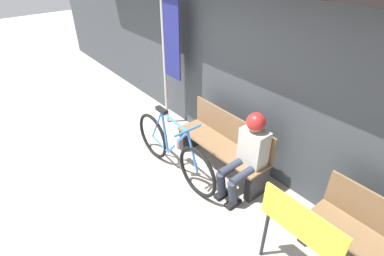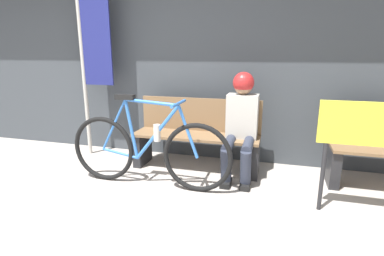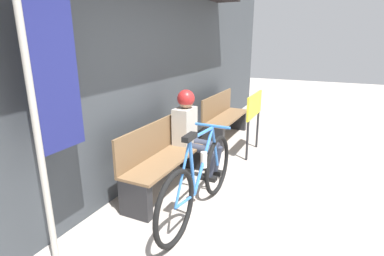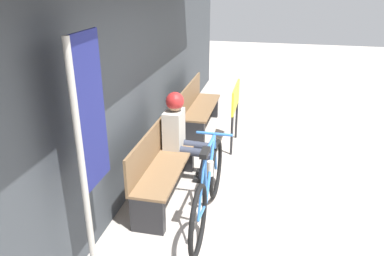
{
  "view_description": "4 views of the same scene",
  "coord_description": "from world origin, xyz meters",
  "px_view_note": "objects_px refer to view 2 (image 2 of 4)",
  "views": [
    {
      "loc": [
        2.94,
        -0.65,
        2.87
      ],
      "look_at": [
        0.45,
        1.35,
        0.82
      ],
      "focal_mm": 28.0,
      "sensor_mm": 36.0,
      "label": 1
    },
    {
      "loc": [
        1.44,
        -1.47,
        1.36
      ],
      "look_at": [
        0.62,
        1.42,
        0.6
      ],
      "focal_mm": 28.0,
      "sensor_mm": 36.0,
      "label": 2
    },
    {
      "loc": [
        -2.35,
        0.08,
        1.78
      ],
      "look_at": [
        0.41,
        1.39,
        0.87
      ],
      "focal_mm": 28.0,
      "sensor_mm": 36.0,
      "label": 3
    },
    {
      "loc": [
        -3.17,
        0.63,
        2.5
      ],
      "look_at": [
        0.57,
        1.47,
        0.92
      ],
      "focal_mm": 35.0,
      "sensor_mm": 36.0,
      "label": 4
    }
  ],
  "objects_px": {
    "signboard": "(370,134)",
    "person_seated": "(241,119)",
    "park_bench_near": "(197,137)",
    "banner_pole": "(92,51)",
    "bicycle": "(148,150)"
  },
  "relations": [
    {
      "from": "signboard",
      "to": "person_seated",
      "type": "bearing_deg",
      "value": 152.78
    },
    {
      "from": "bicycle",
      "to": "signboard",
      "type": "bearing_deg",
      "value": -1.52
    },
    {
      "from": "park_bench_near",
      "to": "bicycle",
      "type": "distance_m",
      "value": 0.71
    },
    {
      "from": "bicycle",
      "to": "person_seated",
      "type": "xyz_separation_m",
      "value": [
        0.88,
        0.51,
        0.28
      ]
    },
    {
      "from": "bicycle",
      "to": "banner_pole",
      "type": "xyz_separation_m",
      "value": [
        -1.06,
        0.73,
        0.99
      ]
    },
    {
      "from": "banner_pole",
      "to": "signboard",
      "type": "distance_m",
      "value": 3.2
    },
    {
      "from": "park_bench_near",
      "to": "person_seated",
      "type": "relative_size",
      "value": 1.27
    },
    {
      "from": "bicycle",
      "to": "park_bench_near",
      "type": "bearing_deg",
      "value": 60.7
    },
    {
      "from": "person_seated",
      "to": "park_bench_near",
      "type": "bearing_deg",
      "value": 168.22
    },
    {
      "from": "person_seated",
      "to": "signboard",
      "type": "xyz_separation_m",
      "value": [
        1.1,
        -0.57,
        0.06
      ]
    },
    {
      "from": "person_seated",
      "to": "banner_pole",
      "type": "relative_size",
      "value": 0.54
    },
    {
      "from": "park_bench_near",
      "to": "banner_pole",
      "type": "height_order",
      "value": "banner_pole"
    },
    {
      "from": "person_seated",
      "to": "signboard",
      "type": "bearing_deg",
      "value": -27.22
    },
    {
      "from": "park_bench_near",
      "to": "banner_pole",
      "type": "bearing_deg",
      "value": 175.67
    },
    {
      "from": "park_bench_near",
      "to": "banner_pole",
      "type": "relative_size",
      "value": 0.69
    }
  ]
}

